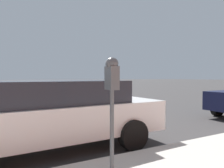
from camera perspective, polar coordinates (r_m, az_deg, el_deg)
The scene contains 3 objects.
ground_plane at distance 5.74m, azimuth -19.76°, elevation -13.67°, with size 220.00×220.00×0.00m, color #3D3A3A.
parking_meter at distance 3.12m, azimuth -0.03°, elevation -0.03°, with size 0.21×0.19×1.64m.
car_white at distance 4.75m, azimuth -15.57°, elevation -7.32°, with size 2.15×4.88×1.45m.
Camera 1 is at (-5.46, 0.89, 1.53)m, focal length 35.00 mm.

